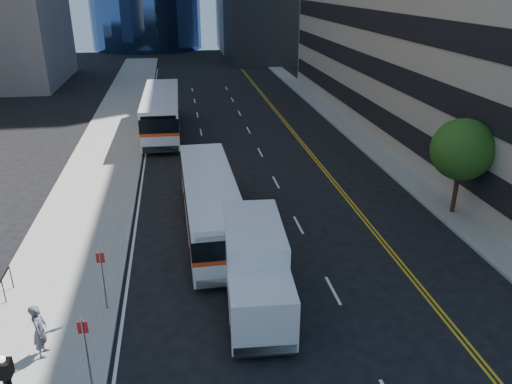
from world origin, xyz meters
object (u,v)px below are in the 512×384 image
bus_front (210,203)px  box_truck (256,268)px  bus_rear (162,112)px  pedestrian (40,330)px  street_tree (462,150)px

bus_front → box_truck: size_ratio=1.70×
bus_front → bus_rear: 18.54m
bus_rear → pedestrian: (-3.58, -26.64, -0.68)m
box_truck → pedestrian: 7.68m
bus_front → pedestrian: (-6.18, -8.29, -0.45)m
box_truck → pedestrian: box_truck is taller
bus_front → pedestrian: 10.34m
bus_front → pedestrian: bearing=-127.7°
bus_front → bus_rear: size_ratio=0.87×
bus_rear → bus_front: bearing=-81.3°
box_truck → bus_front: bearing=104.6°
bus_front → box_truck: bearing=-80.0°
street_tree → pedestrian: 21.03m
street_tree → box_truck: (-11.75, -6.40, -2.02)m
street_tree → bus_rear: (-15.60, 18.37, -1.85)m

